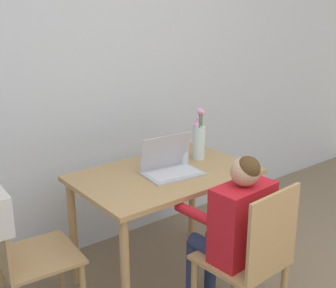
# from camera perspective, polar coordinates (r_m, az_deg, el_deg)

# --- Properties ---
(wall_back) EXTENTS (6.40, 0.05, 2.50)m
(wall_back) POSITION_cam_1_polar(r_m,az_deg,el_deg) (3.15, -10.63, 8.29)
(wall_back) COLOR silver
(wall_back) RESTS_ON ground_plane
(dining_table) EXTENTS (1.07, 0.69, 0.73)m
(dining_table) POSITION_cam_1_polar(r_m,az_deg,el_deg) (2.87, -0.45, -5.41)
(dining_table) COLOR tan
(dining_table) RESTS_ON ground_plane
(chair_occupied) EXTENTS (0.43, 0.43, 0.87)m
(chair_occupied) POSITION_cam_1_polar(r_m,az_deg,el_deg) (2.52, 10.04, -13.77)
(chair_occupied) COLOR tan
(chair_occupied) RESTS_ON ground_plane
(chair_spare) EXTENTS (0.46, 0.43, 0.88)m
(chair_spare) POSITION_cam_1_polar(r_m,az_deg,el_deg) (2.55, -18.41, -10.49)
(chair_spare) COLOR tan
(chair_spare) RESTS_ON ground_plane
(person_seated) EXTENTS (0.37, 0.44, 1.01)m
(person_seated) POSITION_cam_1_polar(r_m,az_deg,el_deg) (2.50, 8.08, -9.55)
(person_seated) COLOR red
(person_seated) RESTS_ON ground_plane
(laptop) EXTENTS (0.36, 0.26, 0.23)m
(laptop) POSITION_cam_1_polar(r_m,az_deg,el_deg) (2.81, 0.25, -2.52)
(laptop) COLOR #B2B2B7
(laptop) RESTS_ON dining_table
(flower_vase) EXTENTS (0.08, 0.08, 0.35)m
(flower_vase) POSITION_cam_1_polar(r_m,az_deg,el_deg) (3.03, 3.77, 0.61)
(flower_vase) COLOR silver
(flower_vase) RESTS_ON dining_table
(water_bottle) EXTENTS (0.06, 0.06, 0.20)m
(water_bottle) POSITION_cam_1_polar(r_m,az_deg,el_deg) (2.94, 1.96, -0.74)
(water_bottle) COLOR silver
(water_bottle) RESTS_ON dining_table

